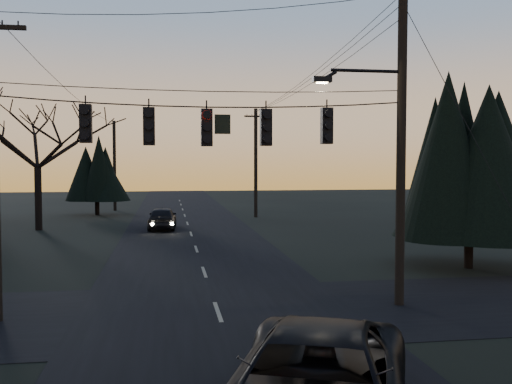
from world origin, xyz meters
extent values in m
cube|color=black|center=(0.00, 20.00, 0.01)|extent=(8.00, 120.00, 0.02)
cube|color=black|center=(0.00, 10.00, 0.01)|extent=(60.00, 7.00, 0.02)
cylinder|color=black|center=(-0.25, 10.00, 6.10)|extent=(11.50, 0.04, 0.04)
cylinder|color=black|center=(10.74, 15.29, 0.80)|extent=(0.36, 0.36, 1.60)
cone|color=black|center=(10.74, 15.29, 4.26)|extent=(4.76, 4.76, 6.12)
cylinder|color=black|center=(-9.49, 31.67, 1.98)|extent=(0.44, 0.44, 3.96)
cylinder|color=black|center=(-7.07, 41.86, 0.80)|extent=(0.36, 0.36, 1.60)
cone|color=black|center=(-7.07, 41.86, 3.48)|extent=(3.91, 3.91, 4.56)
imported|color=black|center=(-1.71, 30.76, 0.73)|extent=(1.92, 4.34, 1.45)
camera|label=1|loc=(-1.43, -6.16, 4.32)|focal=40.00mm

